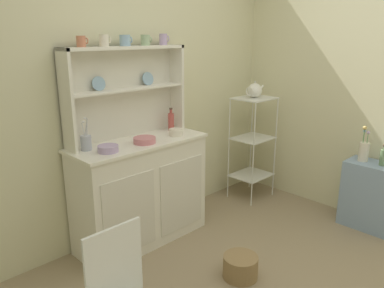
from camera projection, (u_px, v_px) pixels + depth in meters
wall_back at (134, 89)px, 3.20m from camera, size 3.84×0.05×2.50m
hutch_cabinet at (141, 191)px, 3.14m from camera, size 1.14×0.45×0.88m
hutch_shelf_unit at (124, 86)px, 3.02m from camera, size 1.06×0.18×0.73m
bakers_rack at (253, 137)px, 3.95m from camera, size 0.40×0.33×1.08m
side_shelf_blue at (372, 196)px, 3.39m from camera, size 0.28×0.48×0.61m
floor_basket at (240, 267)px, 2.73m from camera, size 0.25×0.25×0.17m
cup_terracotta_0 at (81, 41)px, 2.64m from camera, size 0.08×0.06×0.08m
cup_cream_1 at (104, 40)px, 2.77m from camera, size 0.08×0.07×0.09m
cup_sky_2 at (125, 40)px, 2.89m from camera, size 0.10×0.08×0.08m
cup_sage_3 at (146, 40)px, 3.02m from camera, size 0.09×0.07×0.08m
cup_lilac_4 at (163, 39)px, 3.15m from camera, size 0.08×0.07×0.09m
bowl_mixing_large at (108, 149)px, 2.74m from camera, size 0.15×0.15×0.05m
bowl_floral_medium at (145, 140)px, 2.97m from camera, size 0.17×0.17×0.05m
bowl_cream_small at (176, 132)px, 3.19m from camera, size 0.12×0.12×0.05m
jam_bottle at (171, 121)px, 3.34m from camera, size 0.05×0.05×0.20m
utensil_jar at (86, 142)px, 2.78m from camera, size 0.08×0.08×0.24m
porcelain_teapot at (255, 90)px, 3.82m from camera, size 0.24×0.15×0.17m
flower_vase at (364, 150)px, 3.36m from camera, size 0.09×0.09×0.32m
oil_bottle at (383, 157)px, 3.26m from camera, size 0.06×0.06×0.18m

